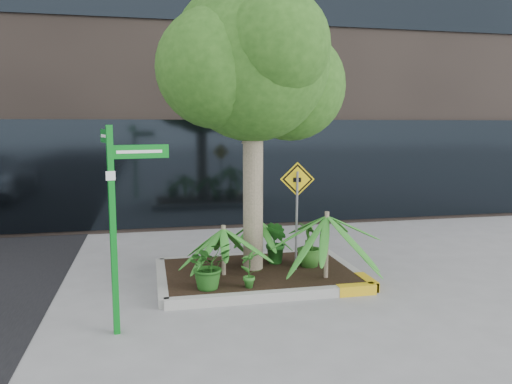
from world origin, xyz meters
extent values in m
plane|color=gray|center=(0.00, 0.00, 0.00)|extent=(80.00, 80.00, 0.00)
cube|color=#9E9E99|center=(0.20, 1.40, 0.07)|extent=(3.20, 0.15, 0.15)
cube|color=#9E9E99|center=(0.20, -0.80, 0.07)|extent=(3.20, 0.15, 0.15)
cube|color=#9E9E99|center=(-1.40, 0.30, 0.07)|extent=(0.15, 2.20, 0.15)
cube|color=#9E9E99|center=(1.80, 0.30, 0.07)|extent=(0.15, 2.20, 0.15)
cube|color=gold|center=(1.50, -0.80, 0.07)|extent=(0.60, 0.17, 0.15)
cube|color=black|center=(0.20, 0.30, 0.12)|extent=(3.05, 2.05, 0.06)
cylinder|color=tan|center=(0.15, 0.44, 1.57)|extent=(0.33, 0.33, 3.14)
cylinder|color=tan|center=(0.25, 0.44, 2.72)|extent=(0.59, 0.17, 1.02)
sphere|color=#244E16|center=(0.15, 0.44, 3.56)|extent=(2.51, 2.51, 2.51)
sphere|color=#244E16|center=(0.88, 0.76, 3.24)|extent=(1.88, 1.88, 1.88)
sphere|color=#244E16|center=(-0.48, 0.23, 3.45)|extent=(1.88, 1.88, 1.88)
sphere|color=#244E16|center=(0.36, -0.18, 3.77)|extent=(1.67, 1.67, 1.67)
sphere|color=#244E16|center=(-0.17, 0.97, 3.98)|extent=(1.78, 1.78, 1.78)
cylinder|color=tan|center=(1.18, -0.32, 0.69)|extent=(0.07, 0.07, 1.07)
cylinder|color=tan|center=(-0.40, 0.17, 0.56)|extent=(0.07, 0.07, 0.82)
cylinder|color=tan|center=(0.32, 0.81, 0.56)|extent=(0.07, 0.07, 0.83)
imported|color=#1C5016|center=(-0.72, -0.46, 0.51)|extent=(0.81, 0.81, 0.72)
imported|color=#2A631D|center=(1.11, 0.35, 0.53)|extent=(0.55, 0.55, 0.77)
imported|color=#2A6E22|center=(-0.12, -0.55, 0.44)|extent=(0.41, 0.41, 0.59)
imported|color=#1B5819|center=(0.60, 0.61, 0.53)|extent=(0.53, 0.53, 0.76)
cube|color=#0A771C|center=(-2.00, -1.50, 1.29)|extent=(0.09, 0.09, 2.58)
cube|color=#0A771C|center=(-1.66, -1.43, 2.26)|extent=(0.71, 0.17, 0.17)
cube|color=#0A771C|center=(-2.07, -1.16, 2.44)|extent=(0.17, 0.71, 0.17)
cube|color=white|center=(-1.66, -1.44, 2.26)|extent=(0.54, 0.12, 0.04)
cube|color=white|center=(-2.09, -1.16, 2.44)|extent=(0.12, 0.54, 0.04)
cube|color=white|center=(-2.00, -1.54, 1.98)|extent=(0.11, 0.03, 0.11)
cylinder|color=slate|center=(0.81, 0.12, 0.99)|extent=(0.07, 0.17, 1.68)
cube|color=yellow|center=(0.81, 0.10, 1.70)|extent=(0.56, 0.12, 0.56)
cube|color=black|center=(0.81, 0.09, 1.70)|extent=(0.49, 0.10, 0.50)
cube|color=yellow|center=(0.81, 0.09, 1.70)|extent=(0.42, 0.08, 0.43)
cube|color=black|center=(0.81, 0.08, 1.69)|extent=(0.13, 0.03, 0.08)
camera|label=1|loc=(-1.56, -7.65, 2.58)|focal=35.00mm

